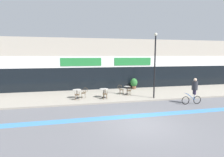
{
  "coord_description": "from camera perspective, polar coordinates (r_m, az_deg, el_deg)",
  "views": [
    {
      "loc": [
        -3.55,
        -8.66,
        3.77
      ],
      "look_at": [
        -0.14,
        7.18,
        1.65
      ],
      "focal_mm": 28.0,
      "sensor_mm": 36.0,
      "label": 1
    }
  ],
  "objects": [
    {
      "name": "planter_pot",
      "position": [
        19.42,
        7.15,
        -1.53
      ],
      "size": [
        0.78,
        0.78,
        1.17
      ],
      "color": "brown",
      "rests_on": "sidewalk_slab"
    },
    {
      "name": "cafe_chair_2_side",
      "position": [
        16.59,
        2.88,
        -3.43
      ],
      "size": [
        0.6,
        0.45,
        0.9
      ],
      "rotation": [
        0.0,
        0.0,
        -0.13
      ],
      "color": "#4C3823",
      "rests_on": "sidewalk_slab"
    },
    {
      "name": "bistro_table_1",
      "position": [
        15.3,
        -2.66,
        -4.2
      ],
      "size": [
        0.76,
        0.76,
        0.78
      ],
      "color": "black",
      "rests_on": "sidewalk_slab"
    },
    {
      "name": "bike_lane_stripe",
      "position": [
        11.29,
        7.06,
        -12.07
      ],
      "size": [
        36.0,
        0.7,
        0.01
      ],
      "primitive_type": "cube",
      "color": "#3D7AB7",
      "rests_on": "ground"
    },
    {
      "name": "lamp_post",
      "position": [
        15.28,
        13.83,
        5.46
      ],
      "size": [
        0.26,
        0.26,
        5.53
      ],
      "color": "black",
      "rests_on": "sidewalk_slab"
    },
    {
      "name": "cyclist_0",
      "position": [
        14.97,
        25.21,
        -3.12
      ],
      "size": [
        1.64,
        0.5,
        2.05
      ],
      "rotation": [
        0.0,
        0.0,
        3.1
      ],
      "color": "black",
      "rests_on": "ground"
    },
    {
      "name": "bistro_table_0",
      "position": [
        15.33,
        -11.38,
        -4.36
      ],
      "size": [
        0.72,
        0.72,
        0.76
      ],
      "color": "black",
      "rests_on": "sidewalk_slab"
    },
    {
      "name": "cafe_chair_0_near",
      "position": [
        14.73,
        -11.34,
        -4.96
      ],
      "size": [
        0.41,
        0.58,
        0.9
      ],
      "rotation": [
        0.0,
        0.0,
        1.56
      ],
      "color": "#4C3823",
      "rests_on": "sidewalk_slab"
    },
    {
      "name": "bistro_table_2",
      "position": [
        16.75,
        4.96,
        -3.32
      ],
      "size": [
        0.61,
        0.61,
        0.74
      ],
      "color": "black",
      "rests_on": "sidewalk_slab"
    },
    {
      "name": "storefront_facade",
      "position": [
        20.95,
        -2.41,
        4.77
      ],
      "size": [
        40.0,
        4.06,
        5.6
      ],
      "color": "#B2A899",
      "rests_on": "ground"
    },
    {
      "name": "cafe_chair_1_near",
      "position": [
        14.71,
        -2.26,
        -4.84
      ],
      "size": [
        0.41,
        0.58,
        0.9
      ],
      "rotation": [
        0.0,
        0.0,
        1.55
      ],
      "color": "#4C3823",
      "rests_on": "sidewalk_slab"
    },
    {
      "name": "cafe_chair_0_side",
      "position": [
        15.35,
        -9.03,
        -4.4
      ],
      "size": [
        0.58,
        0.42,
        0.9
      ],
      "rotation": [
        0.0,
        0.0,
        3.1
      ],
      "color": "#4C3823",
      "rests_on": "sidewalk_slab"
    },
    {
      "name": "cafe_chair_2_near",
      "position": [
        16.17,
        5.63,
        -3.74
      ],
      "size": [
        0.43,
        0.59,
        0.9
      ],
      "rotation": [
        0.0,
        0.0,
        1.64
      ],
      "color": "#4C3823",
      "rests_on": "sidewalk_slab"
    },
    {
      "name": "sidewalk_slab",
      "position": [
        16.72,
        0.41,
        -5.36
      ],
      "size": [
        40.0,
        5.5,
        0.12
      ],
      "primitive_type": "cube",
      "color": "gray",
      "rests_on": "ground"
    },
    {
      "name": "ground_plane",
      "position": [
        10.09,
        9.71,
        -14.58
      ],
      "size": [
        120.0,
        120.0,
        0.0
      ],
      "primitive_type": "plane",
      "color": "#5B5B60"
    }
  ]
}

